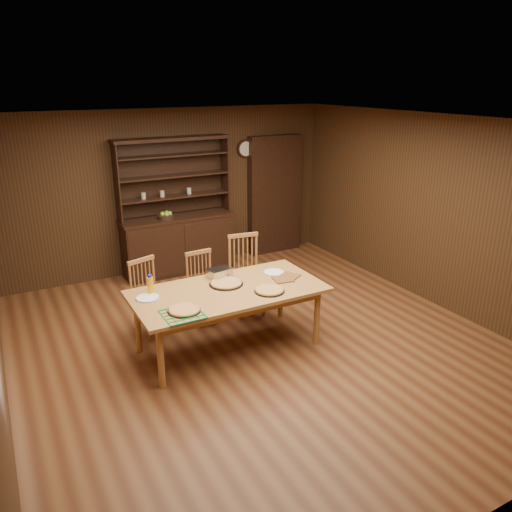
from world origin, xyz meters
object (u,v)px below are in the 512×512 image
dining_table (228,295)px  chair_right (246,271)px  china_hutch (178,237)px  chair_left (148,295)px  juice_bottle (150,285)px  chair_center (202,284)px

dining_table → chair_right: bearing=51.5°
china_hutch → chair_left: (-1.07, -1.83, -0.09)m
chair_right → dining_table: bearing=-120.3°
juice_bottle → chair_right: bearing=19.1°
china_hutch → chair_right: bearing=-81.3°
chair_left → chair_right: 1.35m
chair_left → dining_table: bearing=-67.6°
dining_table → chair_center: (0.02, 0.84, -0.19)m
dining_table → juice_bottle: (-0.81, 0.31, 0.17)m
dining_table → chair_left: 1.10m
chair_right → china_hutch: bearing=106.9°
juice_bottle → china_hutch: bearing=63.6°
chair_right → juice_bottle: (-1.45, -0.50, 0.28)m
china_hutch → dining_table: 2.69m
china_hutch → dining_table: size_ratio=0.99×
china_hutch → dining_table: (-0.36, -2.66, 0.09)m
chair_left → juice_bottle: (-0.10, -0.52, 0.35)m
chair_left → juice_bottle: 0.63m
china_hutch → chair_left: 2.12m
chair_center → juice_bottle: 1.06m
china_hutch → chair_left: china_hutch is taller
dining_table → chair_right: size_ratio=2.03×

